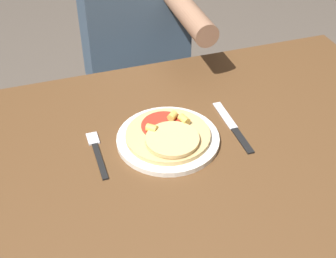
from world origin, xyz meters
The scene contains 6 objects.
dining_table centered at (0.00, 0.00, 0.63)m, with size 1.29×0.84×0.73m.
plate centered at (-0.04, 0.05, 0.74)m, with size 0.26×0.26×0.01m.
pizza centered at (-0.04, 0.04, 0.76)m, with size 0.21×0.21×0.04m.
fork centered at (-0.22, 0.06, 0.74)m, with size 0.03×0.18×0.00m.
knife centered at (0.13, 0.04, 0.74)m, with size 0.02×0.22×0.00m.
person_diner centered at (0.04, 0.66, 0.69)m, with size 0.35×0.52×1.19m.
Camera 1 is at (-0.32, -0.81, 1.50)m, focal length 50.00 mm.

